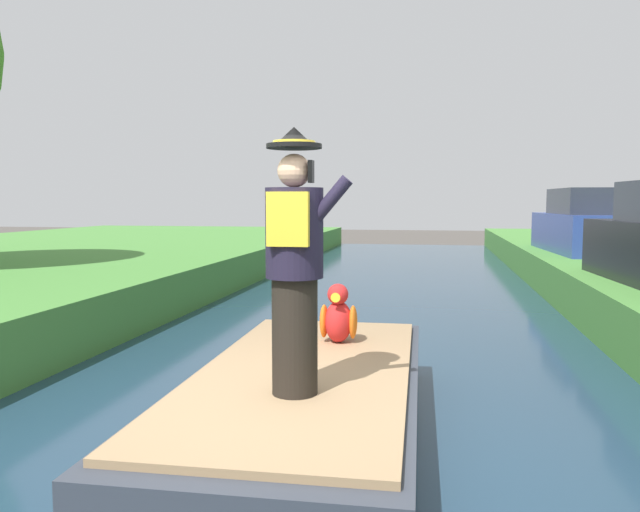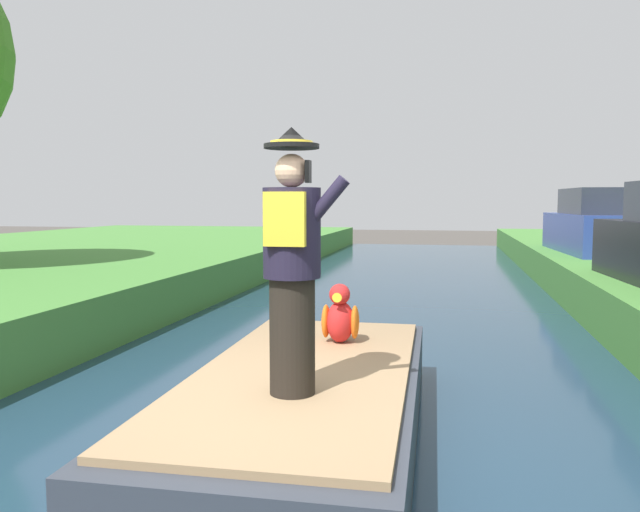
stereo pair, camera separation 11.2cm
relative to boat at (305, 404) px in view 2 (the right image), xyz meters
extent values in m
plane|color=#4C4742|center=(0.00, -0.83, -0.40)|extent=(80.00, 80.00, 0.00)
cube|color=#1E384C|center=(0.00, -0.83, -0.35)|extent=(6.39, 48.00, 0.10)
cube|color=#333842|center=(0.00, 0.00, -0.02)|extent=(1.89, 4.24, 0.56)
cube|color=#997A56|center=(0.00, 0.00, 0.28)|extent=(1.74, 3.90, 0.05)
cylinder|color=black|center=(0.06, -0.66, 0.72)|extent=(0.32, 0.32, 0.82)
cylinder|color=black|center=(0.06, -0.66, 1.44)|extent=(0.40, 0.40, 0.62)
cube|color=gold|center=(0.06, -0.85, 1.54)|extent=(0.28, 0.06, 0.36)
sphere|color=#DBA884|center=(0.06, -0.66, 1.86)|extent=(0.23, 0.23, 0.23)
cylinder|color=black|center=(0.06, -0.66, 2.03)|extent=(0.38, 0.38, 0.03)
cone|color=black|center=(0.06, -0.66, 2.10)|extent=(0.26, 0.26, 0.12)
cylinder|color=gold|center=(0.06, -0.66, 2.05)|extent=(0.29, 0.29, 0.02)
cylinder|color=black|center=(0.28, -0.70, 1.62)|extent=(0.38, 0.09, 0.43)
cube|color=black|center=(0.19, -0.72, 1.85)|extent=(0.03, 0.08, 0.15)
ellipsoid|color=red|center=(0.12, 0.94, 0.51)|extent=(0.26, 0.32, 0.40)
sphere|color=red|center=(0.12, 0.90, 0.78)|extent=(0.20, 0.20, 0.20)
cone|color=yellow|center=(0.12, 0.80, 0.77)|extent=(0.09, 0.09, 0.09)
ellipsoid|color=orange|center=(-0.02, 0.94, 0.51)|extent=(0.08, 0.20, 0.32)
ellipsoid|color=orange|center=(0.26, 0.94, 0.51)|extent=(0.08, 0.20, 0.32)
cube|color=#2D4293|center=(4.56, 10.71, 0.90)|extent=(1.92, 4.09, 0.90)
cube|color=#2D333D|center=(4.56, 10.51, 1.65)|extent=(1.57, 2.28, 0.60)
camera|label=1|loc=(1.01, -4.79, 1.66)|focal=34.52mm
camera|label=2|loc=(1.12, -4.76, 1.66)|focal=34.52mm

